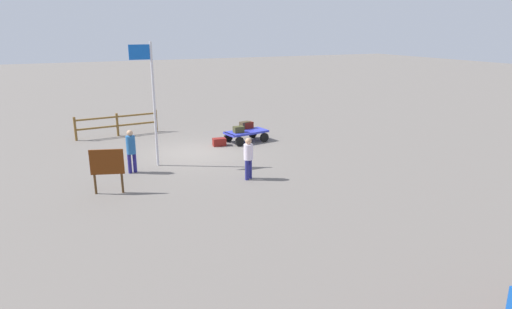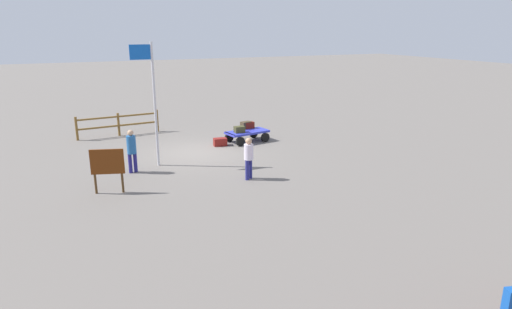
{
  "view_description": "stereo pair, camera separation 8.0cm",
  "coord_description": "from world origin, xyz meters",
  "px_view_note": "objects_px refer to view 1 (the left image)",
  "views": [
    {
      "loc": [
        5.47,
        18.43,
        5.35
      ],
      "look_at": [
        -0.26,
        6.0,
        1.43
      ],
      "focal_mm": 31.07,
      "sensor_mm": 36.0,
      "label": 1
    },
    {
      "loc": [
        5.4,
        18.46,
        5.35
      ],
      "look_at": [
        -0.26,
        6.0,
        1.43
      ],
      "focal_mm": 31.07,
      "sensor_mm": 36.0,
      "label": 2
    }
  ],
  "objects_px": {
    "luggage_cart": "(246,134)",
    "suitcase_maroon": "(248,125)",
    "worker_trailing": "(131,148)",
    "signboard": "(107,165)",
    "flagpole": "(151,95)",
    "suitcase_grey": "(245,125)",
    "suitcase_dark": "(219,142)",
    "worker_lead": "(248,155)",
    "suitcase_olive": "(239,129)"
  },
  "relations": [
    {
      "from": "luggage_cart",
      "to": "suitcase_maroon",
      "type": "bearing_deg",
      "value": -122.29
    },
    {
      "from": "worker_trailing",
      "to": "signboard",
      "type": "height_order",
      "value": "worker_trailing"
    },
    {
      "from": "suitcase_maroon",
      "to": "worker_trailing",
      "type": "bearing_deg",
      "value": 26.37
    },
    {
      "from": "worker_trailing",
      "to": "flagpole",
      "type": "distance_m",
      "value": 2.2
    },
    {
      "from": "luggage_cart",
      "to": "suitcase_grey",
      "type": "bearing_deg",
      "value": -108.81
    },
    {
      "from": "suitcase_grey",
      "to": "suitcase_dark",
      "type": "xyz_separation_m",
      "value": [
        1.6,
        0.64,
        -0.54
      ]
    },
    {
      "from": "worker_lead",
      "to": "flagpole",
      "type": "height_order",
      "value": "flagpole"
    },
    {
      "from": "suitcase_maroon",
      "to": "suitcase_dark",
      "type": "height_order",
      "value": "suitcase_maroon"
    },
    {
      "from": "luggage_cart",
      "to": "suitcase_dark",
      "type": "relative_size",
      "value": 3.42
    },
    {
      "from": "suitcase_maroon",
      "to": "suitcase_olive",
      "type": "xyz_separation_m",
      "value": [
        0.76,
        0.64,
        -0.01
      ]
    },
    {
      "from": "suitcase_olive",
      "to": "signboard",
      "type": "xyz_separation_m",
      "value": [
        6.51,
        4.34,
        0.31
      ]
    },
    {
      "from": "worker_lead",
      "to": "flagpole",
      "type": "xyz_separation_m",
      "value": [
        2.74,
        -3.07,
        1.96
      ]
    },
    {
      "from": "suitcase_maroon",
      "to": "signboard",
      "type": "height_order",
      "value": "signboard"
    },
    {
      "from": "luggage_cart",
      "to": "suitcase_dark",
      "type": "height_order",
      "value": "luggage_cart"
    },
    {
      "from": "worker_lead",
      "to": "flagpole",
      "type": "relative_size",
      "value": 0.32
    },
    {
      "from": "luggage_cart",
      "to": "worker_trailing",
      "type": "distance_m",
      "value": 6.41
    },
    {
      "from": "worker_trailing",
      "to": "flagpole",
      "type": "relative_size",
      "value": 0.34
    },
    {
      "from": "worker_trailing",
      "to": "suitcase_maroon",
      "type": "bearing_deg",
      "value": -153.63
    },
    {
      "from": "suitcase_olive",
      "to": "worker_trailing",
      "type": "distance_m",
      "value": 5.93
    },
    {
      "from": "suitcase_grey",
      "to": "suitcase_dark",
      "type": "distance_m",
      "value": 1.81
    },
    {
      "from": "suitcase_dark",
      "to": "worker_trailing",
      "type": "xyz_separation_m",
      "value": [
        4.42,
        2.41,
        0.79
      ]
    },
    {
      "from": "flagpole",
      "to": "signboard",
      "type": "relative_size",
      "value": 3.19
    },
    {
      "from": "luggage_cart",
      "to": "signboard",
      "type": "xyz_separation_m",
      "value": [
        6.95,
        4.47,
        0.59
      ]
    },
    {
      "from": "suitcase_grey",
      "to": "suitcase_olive",
      "type": "relative_size",
      "value": 1.17
    },
    {
      "from": "suitcase_maroon",
      "to": "suitcase_olive",
      "type": "distance_m",
      "value": 1.0
    },
    {
      "from": "suitcase_maroon",
      "to": "signboard",
      "type": "xyz_separation_m",
      "value": [
        7.27,
        4.98,
        0.29
      ]
    },
    {
      "from": "signboard",
      "to": "suitcase_dark",
      "type": "bearing_deg",
      "value": -141.89
    },
    {
      "from": "luggage_cart",
      "to": "flagpole",
      "type": "xyz_separation_m",
      "value": [
        4.86,
        2.03,
        2.46
      ]
    },
    {
      "from": "signboard",
      "to": "flagpole",
      "type": "bearing_deg",
      "value": -130.65
    },
    {
      "from": "flagpole",
      "to": "worker_lead",
      "type": "bearing_deg",
      "value": 131.69
    },
    {
      "from": "suitcase_maroon",
      "to": "flagpole",
      "type": "relative_size",
      "value": 0.12
    },
    {
      "from": "suitcase_dark",
      "to": "luggage_cart",
      "type": "bearing_deg",
      "value": -174.19
    },
    {
      "from": "suitcase_olive",
      "to": "worker_lead",
      "type": "height_order",
      "value": "worker_lead"
    },
    {
      "from": "suitcase_dark",
      "to": "suitcase_maroon",
      "type": "bearing_deg",
      "value": -159.55
    },
    {
      "from": "signboard",
      "to": "suitcase_grey",
      "type": "bearing_deg",
      "value": -145.07
    },
    {
      "from": "suitcase_grey",
      "to": "worker_trailing",
      "type": "distance_m",
      "value": 6.76
    },
    {
      "from": "luggage_cart",
      "to": "suitcase_olive",
      "type": "bearing_deg",
      "value": 17.16
    },
    {
      "from": "suitcase_grey",
      "to": "flagpole",
      "type": "xyz_separation_m",
      "value": [
        5.02,
        2.53,
        2.14
      ]
    },
    {
      "from": "suitcase_grey",
      "to": "suitcase_olive",
      "type": "height_order",
      "value": "suitcase_grey"
    },
    {
      "from": "suitcase_maroon",
      "to": "flagpole",
      "type": "height_order",
      "value": "flagpole"
    },
    {
      "from": "suitcase_maroon",
      "to": "suitcase_grey",
      "type": "distance_m",
      "value": 0.15
    },
    {
      "from": "flagpole",
      "to": "signboard",
      "type": "height_order",
      "value": "flagpole"
    },
    {
      "from": "suitcase_olive",
      "to": "signboard",
      "type": "bearing_deg",
      "value": 33.68
    },
    {
      "from": "suitcase_maroon",
      "to": "luggage_cart",
      "type": "bearing_deg",
      "value": 57.71
    },
    {
      "from": "luggage_cart",
      "to": "suitcase_olive",
      "type": "height_order",
      "value": "suitcase_olive"
    },
    {
      "from": "suitcase_maroon",
      "to": "worker_trailing",
      "type": "relative_size",
      "value": 0.34
    },
    {
      "from": "luggage_cart",
      "to": "suitcase_maroon",
      "type": "distance_m",
      "value": 0.67
    },
    {
      "from": "suitcase_dark",
      "to": "worker_trailing",
      "type": "height_order",
      "value": "worker_trailing"
    },
    {
      "from": "suitcase_maroon",
      "to": "worker_trailing",
      "type": "height_order",
      "value": "worker_trailing"
    },
    {
      "from": "suitcase_grey",
      "to": "worker_trailing",
      "type": "xyz_separation_m",
      "value": [
        6.02,
        3.05,
        0.25
      ]
    }
  ]
}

